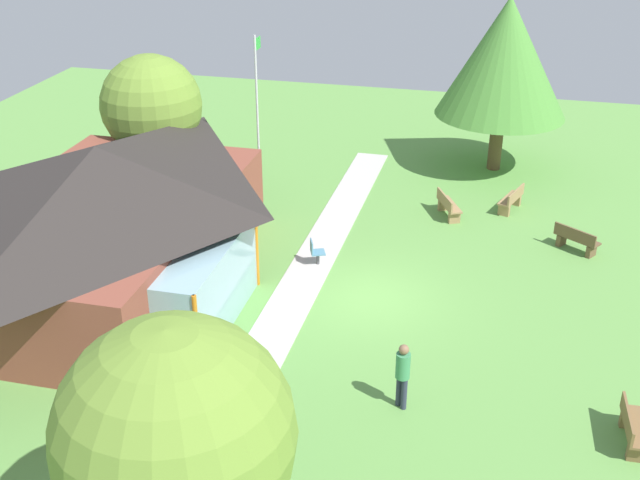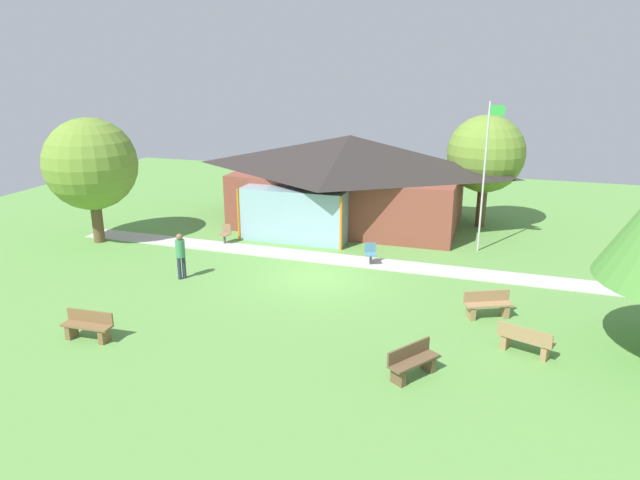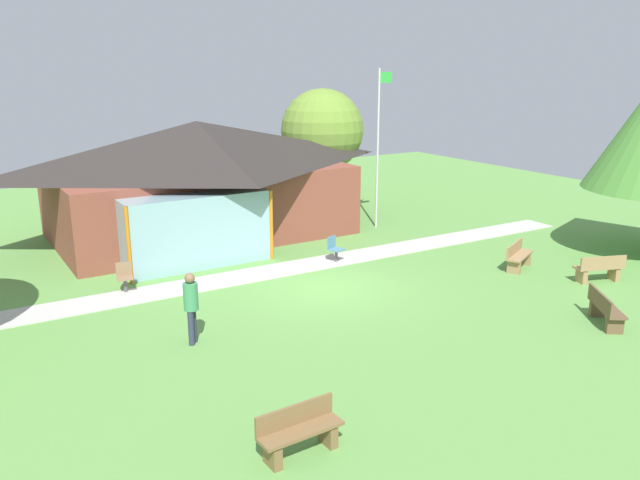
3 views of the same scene
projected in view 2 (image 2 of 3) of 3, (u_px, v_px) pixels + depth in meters
name	position (u px, v px, depth m)	size (l,w,h in m)	color
ground_plane	(317.00, 277.00, 21.67)	(44.00, 44.00, 0.00)	#609947
pavilion	(348.00, 179.00, 28.19)	(11.53, 8.14, 4.32)	brown
footpath	(333.00, 259.00, 23.60)	(23.43, 1.30, 0.03)	#BCB7B2
flagpole	(485.00, 172.00, 23.64)	(0.64, 0.08, 6.21)	silver
bench_front_right	(412.00, 362.00, 14.78)	(1.21, 1.49, 0.84)	brown
bench_front_left	(88.00, 326.00, 16.76)	(1.52, 0.50, 0.84)	brown
bench_mid_right	(488.00, 305.00, 18.20)	(1.55, 1.03, 0.84)	#9E7A51
bench_lawn_far_right	(525.00, 341.00, 15.90)	(1.56, 0.92, 0.84)	#9E7A51
patio_chair_lawn_spare	(371.00, 254.00, 22.89)	(0.57, 0.57, 0.86)	teal
patio_chair_west	(225.00, 234.00, 25.49)	(0.51, 0.51, 0.86)	#8C6B4C
visitor_strolling_lawn	(181.00, 252.00, 21.22)	(0.34, 0.34, 1.74)	#2D3347
tree_west_hedge	(91.00, 164.00, 24.84)	(3.95, 3.95, 5.47)	brown
tree_behind_pavilion_right	(486.00, 154.00, 27.23)	(3.63, 3.63, 5.36)	brown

